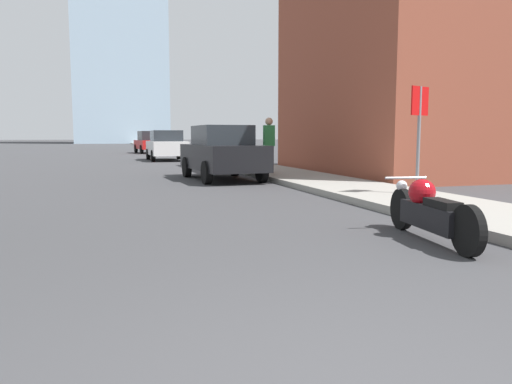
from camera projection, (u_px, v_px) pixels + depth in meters
sidewalk at (178, 152)px, 41.63m from camera, size 2.32×240.00×0.15m
brick_storefront at (474, 70)px, 18.85m from camera, size 12.48×9.13×7.73m
motorcycle at (429, 211)px, 6.54m from camera, size 0.64×2.31×0.80m
parked_car_black at (222, 152)px, 15.66m from camera, size 2.06×4.41×1.70m
parked_car_white at (166, 145)px, 28.22m from camera, size 2.03×4.39×1.69m
parked_car_red at (150, 142)px, 40.16m from camera, size 2.32×4.48×1.77m
stop_sign at (419, 121)px, 10.49m from camera, size 0.57×0.26×2.25m
pedestrian at (269, 144)px, 16.82m from camera, size 0.36×0.26×1.84m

